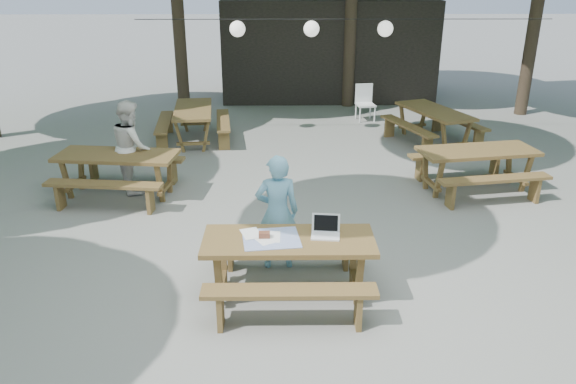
# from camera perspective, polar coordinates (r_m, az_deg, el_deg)

# --- Properties ---
(ground) EXTENTS (80.00, 80.00, 0.00)m
(ground) POSITION_cam_1_polar(r_m,az_deg,el_deg) (7.57, 5.93, -7.25)
(ground) COLOR slate
(ground) RESTS_ON ground
(pavilion) EXTENTS (6.00, 3.00, 2.80)m
(pavilion) POSITION_cam_1_polar(r_m,az_deg,el_deg) (17.25, 3.97, 14.45)
(pavilion) COLOR black
(pavilion) RESTS_ON ground
(main_picnic_table) EXTENTS (2.00, 1.58, 0.75)m
(main_picnic_table) POSITION_cam_1_polar(r_m,az_deg,el_deg) (6.69, 0.07, -7.54)
(main_picnic_table) COLOR brown
(main_picnic_table) RESTS_ON ground
(picnic_table_nw) EXTENTS (2.08, 1.78, 0.75)m
(picnic_table_nw) POSITION_cam_1_polar(r_m,az_deg,el_deg) (9.97, -16.81, 1.76)
(picnic_table_nw) COLOR brown
(picnic_table_nw) RESTS_ON ground
(picnic_table_ne) EXTENTS (2.13, 1.87, 0.75)m
(picnic_table_ne) POSITION_cam_1_polar(r_m,az_deg,el_deg) (10.29, 18.51, 2.20)
(picnic_table_ne) COLOR brown
(picnic_table_ne) RESTS_ON ground
(picnic_table_far_w) EXTENTS (1.78, 2.08, 0.75)m
(picnic_table_far_w) POSITION_cam_1_polar(r_m,az_deg,el_deg) (12.78, -9.54, 6.83)
(picnic_table_far_w) COLOR brown
(picnic_table_far_w) RESTS_ON ground
(picnic_table_far_e) EXTENTS (2.14, 2.33, 0.75)m
(picnic_table_far_e) POSITION_cam_1_polar(r_m,az_deg,el_deg) (12.87, 14.53, 6.53)
(picnic_table_far_e) COLOR brown
(picnic_table_far_e) RESTS_ON ground
(woman) EXTENTS (0.59, 0.42, 1.53)m
(woman) POSITION_cam_1_polar(r_m,az_deg,el_deg) (7.15, -1.10, -2.08)
(woman) COLOR #72B4D1
(woman) RESTS_ON ground
(second_person) EXTENTS (0.85, 0.95, 1.59)m
(second_person) POSITION_cam_1_polar(r_m,az_deg,el_deg) (10.03, -15.60, 4.50)
(second_person) COLOR white
(second_person) RESTS_ON ground
(plastic_chair) EXTENTS (0.50, 0.50, 0.90)m
(plastic_chair) POSITION_cam_1_polar(r_m,az_deg,el_deg) (14.51, 7.84, 8.23)
(plastic_chair) COLOR white
(plastic_chair) RESTS_ON ground
(laptop) EXTENTS (0.36, 0.29, 0.24)m
(laptop) POSITION_cam_1_polar(r_m,az_deg,el_deg) (6.60, 3.84, -3.87)
(laptop) COLOR white
(laptop) RESTS_ON main_picnic_table
(tabletop_clutter) EXTENTS (0.74, 0.63, 0.08)m
(tabletop_clutter) POSITION_cam_1_polar(r_m,az_deg,el_deg) (6.52, -1.93, -4.65)
(tabletop_clutter) COLOR #3253AD
(tabletop_clutter) RESTS_ON main_picnic_table
(paper_lanterns) EXTENTS (9.00, 0.34, 0.38)m
(paper_lanterns) POSITION_cam_1_polar(r_m,az_deg,el_deg) (12.63, 2.46, 16.25)
(paper_lanterns) COLOR black
(paper_lanterns) RESTS_ON ground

